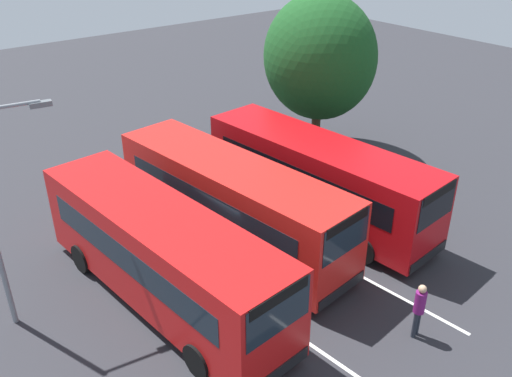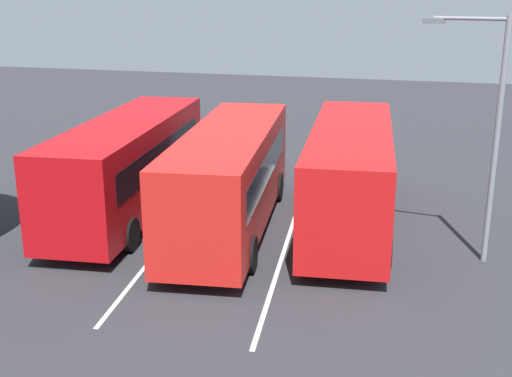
{
  "view_description": "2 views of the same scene",
  "coord_description": "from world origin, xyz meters",
  "views": [
    {
      "loc": [
        13.07,
        -9.66,
        11.17
      ],
      "look_at": [
        -0.69,
        1.18,
        1.84
      ],
      "focal_mm": 38.08,
      "sensor_mm": 36.0,
      "label": 1
    },
    {
      "loc": [
        -19.42,
        -5.9,
        7.37
      ],
      "look_at": [
        -0.57,
        -0.8,
        1.39
      ],
      "focal_mm": 46.32,
      "sensor_mm": 36.0,
      "label": 2
    }
  ],
  "objects": [
    {
      "name": "pedestrian",
      "position": [
        6.57,
        1.32,
        1.07
      ],
      "size": [
        0.35,
        0.35,
        1.8
      ],
      "rotation": [
        0.0,
        0.0,
        3.25
      ],
      "color": "#232833",
      "rests_on": "ground"
    },
    {
      "name": "lane_stripe_outer_left",
      "position": [
        0.0,
        -1.83,
        0.0
      ],
      "size": [
        15.16,
        1.67,
        0.01
      ],
      "primitive_type": "cube",
      "rotation": [
        0.0,
        0.0,
        0.1
      ],
      "color": "silver",
      "rests_on": "ground"
    },
    {
      "name": "bus_far_left",
      "position": [
        0.71,
        -3.54,
        1.76
      ],
      "size": [
        10.11,
        3.32,
        3.19
      ],
      "rotation": [
        0.0,
        0.0,
        0.09
      ],
      "color": "red",
      "rests_on": "ground"
    },
    {
      "name": "bus_center_left",
      "position": [
        -0.6,
        0.04,
        1.76
      ],
      "size": [
        10.13,
        3.55,
        3.19
      ],
      "rotation": [
        0.0,
        0.0,
        0.12
      ],
      "color": "red",
      "rests_on": "ground"
    },
    {
      "name": "lane_stripe_inner_left",
      "position": [
        0.0,
        1.83,
        0.0
      ],
      "size": [
        15.16,
        1.67,
        0.01
      ],
      "primitive_type": "cube",
      "rotation": [
        0.0,
        0.0,
        0.1
      ],
      "color": "silver",
      "rests_on": "ground"
    },
    {
      "name": "street_lamp",
      "position": [
        -1.17,
        -7.37,
        3.88
      ],
      "size": [
        0.52,
        2.22,
        6.69
      ],
      "rotation": [
        0.0,
        0.0,
        1.41
      ],
      "color": "gray",
      "rests_on": "ground"
    },
    {
      "name": "bus_center_right",
      "position": [
        -0.05,
        3.73,
        1.76
      ],
      "size": [
        10.11,
        3.34,
        3.19
      ],
      "rotation": [
        0.0,
        0.0,
        0.09
      ],
      "color": "#B70C11",
      "rests_on": "ground"
    },
    {
      "name": "ground_plane",
      "position": [
        0.0,
        0.0,
        0.0
      ],
      "size": [
        72.71,
        72.71,
        0.0
      ],
      "primitive_type": "plane",
      "color": "#2B2B30"
    }
  ]
}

